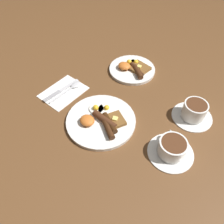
{
  "coord_description": "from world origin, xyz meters",
  "views": [
    {
      "loc": [
        0.39,
        -0.4,
        0.7
      ],
      "look_at": [
        0.02,
        0.05,
        0.03
      ],
      "focal_mm": 35.0,
      "sensor_mm": 36.0,
      "label": 1
    }
  ],
  "objects_px": {
    "spoon": "(73,87)",
    "knife": "(59,91)",
    "breakfast_plate_far": "(133,69)",
    "teacup_near": "(172,148)",
    "teacup_far": "(194,112)",
    "breakfast_plate_near": "(102,120)"
  },
  "relations": [
    {
      "from": "spoon",
      "to": "knife",
      "type": "bearing_deg",
      "value": 158.3
    },
    {
      "from": "breakfast_plate_far",
      "to": "spoon",
      "type": "xyz_separation_m",
      "value": [
        -0.14,
        -0.28,
        -0.0
      ]
    },
    {
      "from": "knife",
      "to": "teacup_near",
      "type": "bearing_deg",
      "value": -81.45
    },
    {
      "from": "teacup_near",
      "to": "breakfast_plate_far",
      "type": "bearing_deg",
      "value": 141.96
    },
    {
      "from": "teacup_far",
      "to": "spoon",
      "type": "distance_m",
      "value": 0.55
    },
    {
      "from": "breakfast_plate_far",
      "to": "knife",
      "type": "bearing_deg",
      "value": -116.32
    },
    {
      "from": "breakfast_plate_near",
      "to": "spoon",
      "type": "xyz_separation_m",
      "value": [
        -0.24,
        0.07,
        -0.0
      ]
    },
    {
      "from": "knife",
      "to": "spoon",
      "type": "xyz_separation_m",
      "value": [
        0.03,
        0.06,
        0.0
      ]
    },
    {
      "from": "teacup_near",
      "to": "spoon",
      "type": "xyz_separation_m",
      "value": [
        -0.53,
        0.02,
        -0.02
      ]
    },
    {
      "from": "breakfast_plate_near",
      "to": "teacup_far",
      "type": "relative_size",
      "value": 1.7
    },
    {
      "from": "spoon",
      "to": "teacup_far",
      "type": "bearing_deg",
      "value": -67.82
    },
    {
      "from": "breakfast_plate_near",
      "to": "breakfast_plate_far",
      "type": "relative_size",
      "value": 1.23
    },
    {
      "from": "breakfast_plate_far",
      "to": "teacup_far",
      "type": "bearing_deg",
      "value": -14.06
    },
    {
      "from": "knife",
      "to": "breakfast_plate_near",
      "type": "bearing_deg",
      "value": -87.85
    },
    {
      "from": "teacup_near",
      "to": "knife",
      "type": "height_order",
      "value": "teacup_near"
    },
    {
      "from": "teacup_near",
      "to": "spoon",
      "type": "relative_size",
      "value": 0.9
    },
    {
      "from": "breakfast_plate_near",
      "to": "teacup_far",
      "type": "xyz_separation_m",
      "value": [
        0.27,
        0.26,
        0.02
      ]
    },
    {
      "from": "breakfast_plate_far",
      "to": "knife",
      "type": "relative_size",
      "value": 1.16
    },
    {
      "from": "breakfast_plate_near",
      "to": "knife",
      "type": "height_order",
      "value": "breakfast_plate_near"
    },
    {
      "from": "teacup_far",
      "to": "knife",
      "type": "bearing_deg",
      "value": -155.31
    },
    {
      "from": "knife",
      "to": "teacup_far",
      "type": "bearing_deg",
      "value": -60.82
    },
    {
      "from": "breakfast_plate_near",
      "to": "teacup_near",
      "type": "distance_m",
      "value": 0.29
    }
  ]
}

